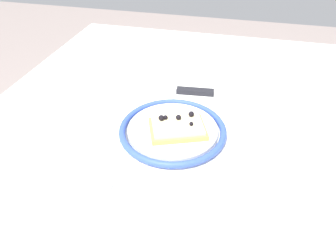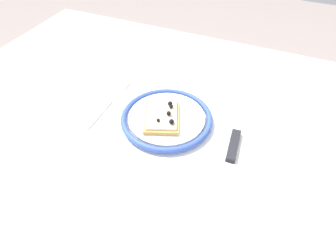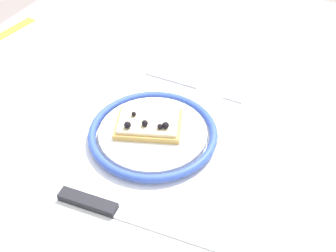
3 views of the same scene
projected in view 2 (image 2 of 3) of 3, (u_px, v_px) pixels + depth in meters
name	position (u px, v px, depth m)	size (l,w,h in m)	color
ground_plane	(158.00, 252.00, 1.19)	(6.00, 6.00, 0.00)	gray
dining_table	(151.00, 145.00, 0.73)	(1.19, 0.93, 0.73)	white
plate	(167.00, 118.00, 0.69)	(0.22, 0.22, 0.02)	white
pizza_slice_near	(162.00, 116.00, 0.67)	(0.11, 0.13, 0.03)	tan
knife	(236.00, 135.00, 0.65)	(0.04, 0.24, 0.01)	silver
fork	(109.00, 103.00, 0.74)	(0.02, 0.20, 0.00)	silver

